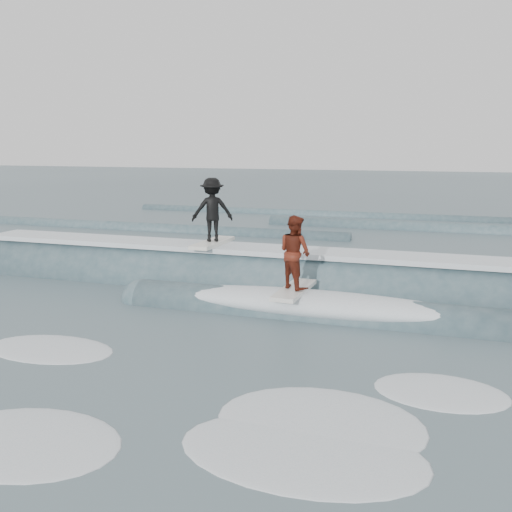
% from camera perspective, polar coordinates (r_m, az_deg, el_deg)
% --- Properties ---
extents(ground, '(160.00, 160.00, 0.00)m').
position_cam_1_polar(ground, '(11.28, -6.91, -9.51)').
color(ground, '#374951').
rests_on(ground, ground).
extents(breaking_wave, '(23.66, 3.86, 2.16)m').
position_cam_1_polar(breaking_wave, '(15.61, 1.71, -3.42)').
color(breaking_wave, '#334C56').
rests_on(breaking_wave, ground).
extents(surfer_black, '(1.33, 2.02, 1.89)m').
position_cam_1_polar(surfer_black, '(16.17, -4.39, 4.40)').
color(surfer_black, white).
rests_on(surfer_black, ground).
extents(surfer_red, '(1.06, 2.02, 1.82)m').
position_cam_1_polar(surfer_red, '(13.27, 3.90, -0.00)').
color(surfer_red, silver).
rests_on(surfer_red, ground).
extents(whitewater, '(15.24, 7.20, 0.10)m').
position_cam_1_polar(whitewater, '(10.03, -9.37, -12.29)').
color(whitewater, white).
rests_on(whitewater, ground).
extents(far_swells, '(39.32, 8.65, 0.80)m').
position_cam_1_polar(far_swells, '(27.97, 7.23, 2.89)').
color(far_swells, '#334C56').
rests_on(far_swells, ground).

